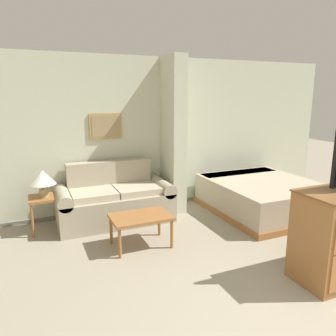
{
  "coord_description": "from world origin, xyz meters",
  "views": [
    {
      "loc": [
        -1.95,
        -1.48,
        1.97
      ],
      "look_at": [
        -0.33,
        2.3,
        1.05
      ],
      "focal_mm": 35.0,
      "sensor_mm": 36.0,
      "label": 1
    }
  ],
  "objects": [
    {
      "name": "wall_back",
      "position": [
        -0.0,
        3.89,
        1.29
      ],
      "size": [
        7.37,
        0.16,
        2.6
      ],
      "color": "beige",
      "rests_on": "ground_plane"
    },
    {
      "name": "wall_partition_pillar",
      "position": [
        0.3,
        3.53,
        1.3
      ],
      "size": [
        0.24,
        0.59,
        2.6
      ],
      "color": "beige",
      "rests_on": "ground_plane"
    },
    {
      "name": "couch",
      "position": [
        -0.77,
        3.41,
        0.33
      ],
      "size": [
        1.79,
        0.84,
        0.92
      ],
      "color": "tan",
      "rests_on": "ground_plane"
    },
    {
      "name": "coffee_table",
      "position": [
        -0.68,
        2.38,
        0.38
      ],
      "size": [
        0.78,
        0.52,
        0.42
      ],
      "color": "#996033",
      "rests_on": "ground_plane"
    },
    {
      "name": "side_table",
      "position": [
        -1.81,
        3.41,
        0.44
      ],
      "size": [
        0.43,
        0.43,
        0.52
      ],
      "color": "#996033",
      "rests_on": "ground_plane"
    },
    {
      "name": "table_lamp",
      "position": [
        -1.81,
        3.41,
        0.8
      ],
      "size": [
        0.37,
        0.37,
        0.39
      ],
      "color": "tan",
      "rests_on": "side_table"
    },
    {
      "name": "bed",
      "position": [
        1.67,
        2.83,
        0.27
      ],
      "size": [
        1.67,
        1.92,
        0.54
      ],
      "color": "#996033",
      "rests_on": "ground_plane"
    }
  ]
}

